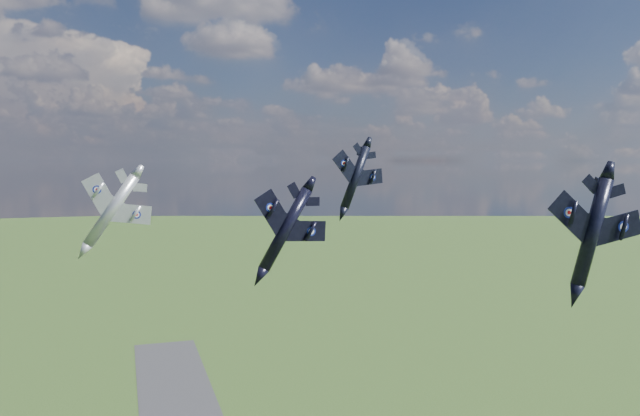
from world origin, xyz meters
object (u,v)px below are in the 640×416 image
object	(u,v)px
jet_right_navy	(592,232)
jet_high_navy	(355,177)
jet_left_silver	(111,210)
jet_lead_navy	(286,229)

from	to	relation	value
jet_right_navy	jet_high_navy	world-z (taller)	jet_high_navy
jet_right_navy	jet_left_silver	world-z (taller)	jet_left_silver
jet_lead_navy	jet_right_navy	size ratio (longest dim) A/B	1.07
jet_right_navy	jet_high_navy	xyz separation A→B (m)	(-4.10, 43.78, 3.41)
jet_lead_navy	jet_left_silver	xyz separation A→B (m)	(-17.83, 10.51, 1.64)
jet_lead_navy	jet_left_silver	bearing A→B (deg)	145.43
jet_right_navy	jet_left_silver	xyz separation A→B (m)	(-37.94, 33.17, 0.20)
jet_high_navy	jet_left_silver	size ratio (longest dim) A/B	1.03
jet_lead_navy	jet_left_silver	distance (m)	20.76
jet_lead_navy	jet_right_navy	xyz separation A→B (m)	(20.11, -22.67, 1.44)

